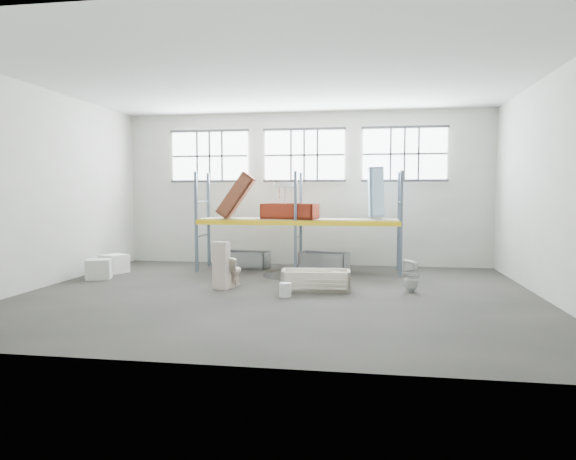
% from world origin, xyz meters
% --- Properties ---
extents(floor, '(12.00, 10.00, 0.10)m').
position_xyz_m(floor, '(0.00, 0.00, -0.05)').
color(floor, '#44413A').
rests_on(floor, ground).
extents(ceiling, '(12.00, 10.00, 0.10)m').
position_xyz_m(ceiling, '(0.00, 0.00, 5.05)').
color(ceiling, silver).
rests_on(ceiling, ground).
extents(wall_back, '(12.00, 0.10, 5.00)m').
position_xyz_m(wall_back, '(0.00, 5.05, 2.50)').
color(wall_back, '#B2B1A4').
rests_on(wall_back, ground).
extents(wall_front, '(12.00, 0.10, 5.00)m').
position_xyz_m(wall_front, '(0.00, -5.05, 2.50)').
color(wall_front, '#A7A79A').
rests_on(wall_front, ground).
extents(wall_left, '(0.10, 10.00, 5.00)m').
position_xyz_m(wall_left, '(-6.05, 0.00, 2.50)').
color(wall_left, '#B0B0A3').
rests_on(wall_left, ground).
extents(wall_right, '(0.10, 10.00, 5.00)m').
position_xyz_m(wall_right, '(6.05, 0.00, 2.50)').
color(wall_right, '#B6B5A8').
rests_on(wall_right, ground).
extents(window_left, '(2.60, 0.04, 1.60)m').
position_xyz_m(window_left, '(-3.20, 4.94, 3.60)').
color(window_left, white).
rests_on(window_left, wall_back).
extents(window_mid, '(2.60, 0.04, 1.60)m').
position_xyz_m(window_mid, '(0.00, 4.94, 3.60)').
color(window_mid, white).
rests_on(window_mid, wall_back).
extents(window_right, '(2.60, 0.04, 1.60)m').
position_xyz_m(window_right, '(3.20, 4.94, 3.60)').
color(window_right, white).
rests_on(window_right, wall_back).
extents(rack_upright_la, '(0.08, 0.08, 3.00)m').
position_xyz_m(rack_upright_la, '(-3.00, 2.90, 1.50)').
color(rack_upright_la, slate).
rests_on(rack_upright_la, floor).
extents(rack_upright_lb, '(0.08, 0.08, 3.00)m').
position_xyz_m(rack_upright_lb, '(-3.00, 4.10, 1.50)').
color(rack_upright_lb, slate).
rests_on(rack_upright_lb, floor).
extents(rack_upright_ma, '(0.08, 0.08, 3.00)m').
position_xyz_m(rack_upright_ma, '(0.00, 2.90, 1.50)').
color(rack_upright_ma, slate).
rests_on(rack_upright_ma, floor).
extents(rack_upright_mb, '(0.08, 0.08, 3.00)m').
position_xyz_m(rack_upright_mb, '(0.00, 4.10, 1.50)').
color(rack_upright_mb, slate).
rests_on(rack_upright_mb, floor).
extents(rack_upright_ra, '(0.08, 0.08, 3.00)m').
position_xyz_m(rack_upright_ra, '(3.00, 2.90, 1.50)').
color(rack_upright_ra, slate).
rests_on(rack_upright_ra, floor).
extents(rack_upright_rb, '(0.08, 0.08, 3.00)m').
position_xyz_m(rack_upright_rb, '(3.00, 4.10, 1.50)').
color(rack_upright_rb, slate).
rests_on(rack_upright_rb, floor).
extents(rack_beam_front, '(6.00, 0.10, 0.14)m').
position_xyz_m(rack_beam_front, '(0.00, 2.90, 1.50)').
color(rack_beam_front, yellow).
rests_on(rack_beam_front, floor).
extents(rack_beam_back, '(6.00, 0.10, 0.14)m').
position_xyz_m(rack_beam_back, '(0.00, 4.10, 1.50)').
color(rack_beam_back, yellow).
rests_on(rack_beam_back, floor).
extents(shelf_deck, '(5.90, 1.10, 0.03)m').
position_xyz_m(shelf_deck, '(0.00, 3.50, 1.58)').
color(shelf_deck, gray).
rests_on(shelf_deck, floor).
extents(wet_patch, '(1.80, 1.80, 0.00)m').
position_xyz_m(wet_patch, '(0.00, 2.70, 0.00)').
color(wet_patch, black).
rests_on(wet_patch, floor).
extents(bathtub_beige, '(1.72, 0.91, 0.49)m').
position_xyz_m(bathtub_beige, '(0.83, 0.62, 0.24)').
color(bathtub_beige, beige).
rests_on(bathtub_beige, floor).
extents(cistern_spare, '(0.43, 0.30, 0.37)m').
position_xyz_m(cistern_spare, '(1.39, 0.59, 0.28)').
color(cistern_spare, beige).
rests_on(cistern_spare, bathtub_beige).
extents(sink_in_tub, '(0.56, 0.56, 0.15)m').
position_xyz_m(sink_in_tub, '(0.42, 0.46, 0.16)').
color(sink_in_tub, beige).
rests_on(sink_in_tub, bathtub_beige).
extents(toilet_beige, '(0.51, 0.80, 0.77)m').
position_xyz_m(toilet_beige, '(-1.34, 0.79, 0.38)').
color(toilet_beige, '#F5E0C8').
rests_on(toilet_beige, floor).
extents(cistern_tall, '(0.42, 0.32, 1.17)m').
position_xyz_m(cistern_tall, '(-1.50, 0.39, 0.59)').
color(cistern_tall, beige).
rests_on(cistern_tall, floor).
extents(toilet_white, '(0.46, 0.45, 0.79)m').
position_xyz_m(toilet_white, '(3.12, 0.73, 0.40)').
color(toilet_white, silver).
rests_on(toilet_white, floor).
extents(steel_tub_left, '(1.50, 0.86, 0.52)m').
position_xyz_m(steel_tub_left, '(-1.73, 3.90, 0.26)').
color(steel_tub_left, '#9EA0A4').
rests_on(steel_tub_left, floor).
extents(steel_tub_right, '(1.59, 1.03, 0.54)m').
position_xyz_m(steel_tub_right, '(0.75, 3.92, 0.27)').
color(steel_tub_right, '#A5A7AD').
rests_on(steel_tub_right, floor).
extents(rust_tub_flat, '(1.74, 1.04, 0.46)m').
position_xyz_m(rust_tub_flat, '(-0.24, 3.39, 1.82)').
color(rust_tub_flat, '#9C280B').
rests_on(rust_tub_flat, shelf_deck).
extents(rust_tub_tilted, '(1.23, 0.79, 1.42)m').
position_xyz_m(rust_tub_tilted, '(-1.86, 3.26, 2.29)').
color(rust_tub_tilted, brown).
rests_on(rust_tub_tilted, shelf_deck).
extents(sink_on_shelf, '(0.76, 0.62, 0.63)m').
position_xyz_m(sink_on_shelf, '(-0.37, 3.32, 2.09)').
color(sink_on_shelf, white).
rests_on(sink_on_shelf, rust_tub_flat).
extents(blue_tub_upright, '(0.52, 0.72, 1.48)m').
position_xyz_m(blue_tub_upright, '(2.30, 3.70, 2.40)').
color(blue_tub_upright, '#A0C9EE').
rests_on(blue_tub_upright, shelf_deck).
extents(bucket, '(0.29, 0.29, 0.32)m').
position_xyz_m(bucket, '(0.22, -0.30, 0.16)').
color(bucket, silver).
rests_on(bucket, floor).
extents(carton_near, '(0.79, 0.73, 0.55)m').
position_xyz_m(carton_near, '(-5.25, 1.27, 0.27)').
color(carton_near, silver).
rests_on(carton_near, floor).
extents(carton_far, '(0.84, 0.84, 0.54)m').
position_xyz_m(carton_far, '(-5.37, 2.35, 0.27)').
color(carton_far, silver).
rests_on(carton_far, floor).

